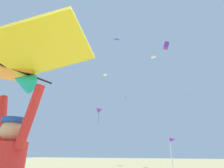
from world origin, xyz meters
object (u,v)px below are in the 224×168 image
(distant_kite_purple_overhead_distant, at_px, (99,111))
(marker_flag, at_px, (172,143))
(distant_kite_blue_high_left, at_px, (117,39))
(distant_kite_green_high_right, at_px, (187,96))
(distant_kite_white_mid_left, at_px, (153,57))
(held_stunt_kite, at_px, (18,66))
(distant_kite_white_low_right, at_px, (105,75))
(distant_kite_purple_mid_right, at_px, (166,46))
(distant_kite_blue_far_center, at_px, (125,97))

(distant_kite_purple_overhead_distant, xyz_separation_m, marker_flag, (10.50, -11.24, -5.00))
(marker_flag, bearing_deg, distant_kite_purple_overhead_distant, 133.05)
(distant_kite_blue_high_left, xyz_separation_m, marker_flag, (5.38, -5.74, -11.82))
(distant_kite_green_high_right, bearing_deg, distant_kite_white_mid_left, -129.06)
(distant_kite_purple_overhead_distant, distance_m, distant_kite_blue_high_left, 10.16)
(held_stunt_kite, bearing_deg, distant_kite_white_mid_left, 95.14)
(distant_kite_white_low_right, xyz_separation_m, distant_kite_blue_high_left, (3.41, -3.89, 2.26))
(distant_kite_green_high_right, xyz_separation_m, marker_flag, (-1.01, -16.87, -7.39))
(distant_kite_white_mid_left, xyz_separation_m, distant_kite_blue_high_left, (-2.84, -6.77, -0.56))
(distant_kite_purple_mid_right, xyz_separation_m, distant_kite_purple_overhead_distant, (-9.79, -3.22, -10.02))
(distant_kite_white_mid_left, distance_m, marker_flag, 17.78)
(held_stunt_kite, bearing_deg, distant_kite_green_high_right, 86.36)
(distant_kite_white_low_right, relative_size, distant_kite_blue_high_left, 0.77)
(distant_kite_blue_high_left, bearing_deg, distant_kite_white_mid_left, 67.21)
(held_stunt_kite, relative_size, distant_kite_green_high_right, 3.00)
(distant_kite_purple_mid_right, bearing_deg, distant_kite_white_mid_left, -132.81)
(distant_kite_white_low_right, distance_m, distant_kite_purple_mid_right, 10.88)
(distant_kite_purple_overhead_distant, height_order, marker_flag, distant_kite_purple_overhead_distant)
(distant_kite_white_low_right, bearing_deg, distant_kite_purple_overhead_distant, 136.62)
(distant_kite_purple_overhead_distant, distance_m, marker_flag, 16.18)
(distant_kite_white_mid_left, bearing_deg, marker_flag, -78.54)
(held_stunt_kite, relative_size, marker_flag, 0.96)
(distant_kite_green_high_right, height_order, distant_kite_purple_overhead_distant, distant_kite_green_high_right)
(distant_kite_purple_mid_right, relative_size, distant_kite_blue_high_left, 1.56)
(held_stunt_kite, xyz_separation_m, distant_kite_white_mid_left, (-1.91, 21.26, 12.01))
(distant_kite_blue_far_center, bearing_deg, marker_flag, -65.52)
(distant_kite_green_high_right, relative_size, distant_kite_white_low_right, 1.10)
(distant_kite_blue_far_center, bearing_deg, distant_kite_blue_high_left, -72.62)
(distant_kite_green_high_right, relative_size, distant_kite_purple_mid_right, 0.54)
(distant_kite_white_low_right, xyz_separation_m, marker_flag, (8.79, -9.62, -9.56))
(held_stunt_kite, relative_size, distant_kite_blue_high_left, 2.55)
(distant_kite_purple_overhead_distant, bearing_deg, distant_kite_white_low_right, -43.38)
(held_stunt_kite, bearing_deg, distant_kite_white_low_right, 113.96)
(distant_kite_white_low_right, bearing_deg, distant_kite_white_mid_left, 24.70)
(held_stunt_kite, bearing_deg, marker_flag, 85.94)
(distant_kite_white_low_right, relative_size, marker_flag, 0.29)
(distant_kite_white_mid_left, height_order, marker_flag, distant_kite_white_mid_left)
(distant_kite_white_low_right, xyz_separation_m, distant_kite_purple_mid_right, (8.07, 4.84, 5.46))
(distant_kite_green_high_right, relative_size, distant_kite_purple_overhead_distant, 0.33)
(distant_kite_white_low_right, distance_m, distant_kite_blue_high_left, 5.65)
(held_stunt_kite, relative_size, distant_kite_white_mid_left, 2.18)
(distant_kite_purple_overhead_distant, bearing_deg, distant_kite_blue_high_left, -47.05)
(distant_kite_purple_mid_right, xyz_separation_m, marker_flag, (0.72, -14.46, -15.02))
(distant_kite_purple_mid_right, height_order, distant_kite_blue_far_center, distant_kite_purple_mid_right)
(distant_kite_white_mid_left, bearing_deg, distant_kite_purple_overhead_distant, -171.03)
(distant_kite_white_mid_left, height_order, distant_kite_purple_mid_right, distant_kite_purple_mid_right)
(distant_kite_white_low_right, bearing_deg, distant_kite_blue_far_center, 99.74)
(distant_kite_green_high_right, distance_m, distant_kite_purple_mid_right, 8.19)
(held_stunt_kite, height_order, marker_flag, held_stunt_kite)
(distant_kite_blue_far_center, bearing_deg, held_stunt_kite, -72.28)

